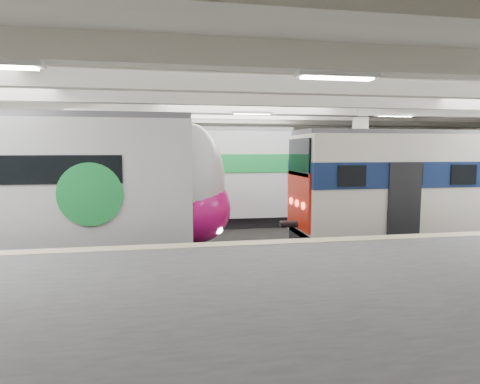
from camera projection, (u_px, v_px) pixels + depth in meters
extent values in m
cube|color=black|center=(263.00, 253.00, 13.98)|extent=(36.00, 24.00, 0.10)
cube|color=silver|center=(264.00, 89.00, 13.39)|extent=(36.00, 24.00, 0.20)
cube|color=beige|center=(224.00, 163.00, 23.48)|extent=(30.00, 0.10, 5.50)
cube|color=#4C4C4E|center=(342.00, 309.00, 7.55)|extent=(30.00, 7.00, 1.10)
cube|color=#C8BE8D|center=(291.00, 241.00, 10.68)|extent=(30.00, 0.50, 0.02)
cube|color=beige|center=(174.00, 169.00, 16.11)|extent=(0.50, 0.50, 5.50)
cube|color=beige|center=(359.00, 168.00, 17.49)|extent=(0.50, 0.50, 5.50)
cube|color=beige|center=(264.00, 98.00, 13.42)|extent=(30.00, 18.00, 0.50)
cube|color=#59544C|center=(263.00, 249.00, 13.97)|extent=(30.00, 1.52, 0.16)
cube|color=#59544C|center=(237.00, 222.00, 19.35)|extent=(30.00, 1.52, 0.16)
cylinder|color=black|center=(264.00, 115.00, 13.48)|extent=(30.00, 0.03, 0.03)
cylinder|color=black|center=(237.00, 125.00, 18.87)|extent=(30.00, 0.03, 0.03)
cube|color=white|center=(280.00, 101.00, 11.50)|extent=(26.00, 8.40, 0.12)
ellipsoid|color=silver|center=(190.00, 182.00, 13.28)|extent=(2.33, 2.88, 3.87)
ellipsoid|color=#CC1170|center=(194.00, 208.00, 13.40)|extent=(2.47, 2.93, 2.37)
cylinder|color=green|center=(90.00, 195.00, 11.34)|extent=(1.82, 0.06, 1.82)
cube|color=silver|center=(459.00, 183.00, 15.04)|extent=(12.51, 2.74, 3.56)
cube|color=navy|center=(460.00, 172.00, 15.00)|extent=(12.55, 2.80, 0.87)
cube|color=#AA1D0B|center=(298.00, 200.00, 14.01)|extent=(0.08, 2.33, 1.96)
cube|color=black|center=(299.00, 157.00, 13.85)|extent=(0.08, 2.19, 1.28)
cube|color=#4C4C51|center=(462.00, 133.00, 14.84)|extent=(12.51, 2.14, 0.16)
cube|color=black|center=(456.00, 234.00, 15.24)|extent=(12.51, 1.92, 0.70)
cube|color=silver|center=(135.00, 174.00, 18.29)|extent=(14.31, 3.20, 3.87)
cube|color=green|center=(134.00, 163.00, 18.24)|extent=(14.35, 3.27, 0.81)
cube|color=#4C4C51|center=(133.00, 129.00, 18.08)|extent=(14.30, 2.70, 0.16)
cube|color=black|center=(136.00, 220.00, 18.51)|extent=(14.30, 2.90, 0.60)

